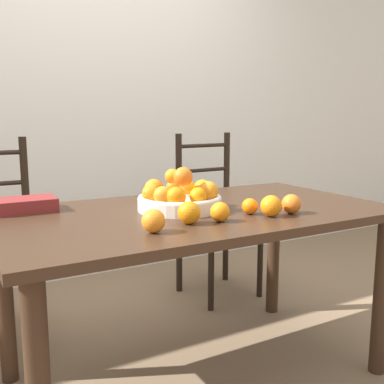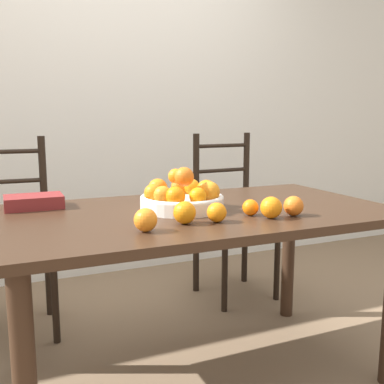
% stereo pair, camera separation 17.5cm
% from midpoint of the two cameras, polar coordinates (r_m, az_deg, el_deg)
% --- Properties ---
extents(ground_plane, '(12.00, 12.00, 0.00)m').
position_cam_midpoint_polar(ground_plane, '(2.15, -1.97, -22.29)').
color(ground_plane, '#7F664C').
extents(wall_back, '(8.00, 0.06, 2.60)m').
position_cam_midpoint_polar(wall_back, '(3.26, -14.78, 12.14)').
color(wall_back, silver).
rests_on(wall_back, ground_plane).
extents(dining_table, '(1.61, 0.90, 0.75)m').
position_cam_midpoint_polar(dining_table, '(1.89, -2.08, -5.21)').
color(dining_table, '#382316').
rests_on(dining_table, ground_plane).
extents(fruit_bowl, '(0.35, 0.35, 0.18)m').
position_cam_midpoint_polar(fruit_bowl, '(1.85, -4.28, -0.67)').
color(fruit_bowl, white).
rests_on(fruit_bowl, dining_table).
extents(orange_loose_0, '(0.08, 0.08, 0.08)m').
position_cam_midpoint_polar(orange_loose_0, '(1.74, 7.20, -1.79)').
color(orange_loose_0, orange).
rests_on(orange_loose_0, dining_table).
extents(orange_loose_1, '(0.08, 0.08, 0.08)m').
position_cam_midpoint_polar(orange_loose_1, '(1.61, -3.50, -2.68)').
color(orange_loose_1, orange).
rests_on(orange_loose_1, dining_table).
extents(orange_loose_2, '(0.06, 0.06, 0.06)m').
position_cam_midpoint_polar(orange_loose_2, '(1.77, 4.57, -1.85)').
color(orange_loose_2, orange).
rests_on(orange_loose_2, dining_table).
extents(orange_loose_3, '(0.08, 0.08, 0.08)m').
position_cam_midpoint_polar(orange_loose_3, '(1.81, 9.82, -1.53)').
color(orange_loose_3, orange).
rests_on(orange_loose_3, dining_table).
extents(orange_loose_4, '(0.07, 0.07, 0.07)m').
position_cam_midpoint_polar(orange_loose_4, '(1.64, 0.54, -2.57)').
color(orange_loose_4, orange).
rests_on(orange_loose_4, dining_table).
extents(orange_loose_5, '(0.08, 0.08, 0.08)m').
position_cam_midpoint_polar(orange_loose_5, '(1.50, -8.27, -3.69)').
color(orange_loose_5, orange).
rests_on(orange_loose_5, dining_table).
extents(chair_right, '(0.44, 0.43, 1.03)m').
position_cam_midpoint_polar(chair_right, '(2.88, 1.23, -3.63)').
color(chair_right, black).
rests_on(chair_right, ground_plane).
extents(book_stack, '(0.24, 0.16, 0.05)m').
position_cam_midpoint_polar(book_stack, '(1.98, -22.81, -1.53)').
color(book_stack, maroon).
rests_on(book_stack, dining_table).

